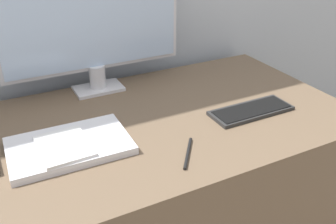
{
  "coord_description": "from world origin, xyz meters",
  "views": [
    {
      "loc": [
        -0.43,
        -0.83,
        1.32
      ],
      "look_at": [
        0.02,
        0.05,
        0.79
      ],
      "focal_mm": 40.0,
      "sensor_mm": 36.0,
      "label": 1
    }
  ],
  "objects_px": {
    "keyboard": "(251,110)",
    "pen": "(188,153)",
    "laptop": "(69,146)",
    "monitor": "(92,26)",
    "ereader": "(64,146)"
  },
  "relations": [
    {
      "from": "keyboard",
      "to": "laptop",
      "type": "distance_m",
      "value": 0.6
    },
    {
      "from": "keyboard",
      "to": "pen",
      "type": "distance_m",
      "value": 0.33
    },
    {
      "from": "laptop",
      "to": "keyboard",
      "type": "bearing_deg",
      "value": -5.56
    },
    {
      "from": "ereader",
      "to": "pen",
      "type": "height_order",
      "value": "ereader"
    },
    {
      "from": "keyboard",
      "to": "ereader",
      "type": "relative_size",
      "value": 1.62
    },
    {
      "from": "monitor",
      "to": "ereader",
      "type": "distance_m",
      "value": 0.47
    },
    {
      "from": "monitor",
      "to": "ereader",
      "type": "xyz_separation_m",
      "value": [
        -0.21,
        -0.37,
        -0.21
      ]
    },
    {
      "from": "monitor",
      "to": "keyboard",
      "type": "relative_size",
      "value": 2.31
    },
    {
      "from": "monitor",
      "to": "ereader",
      "type": "relative_size",
      "value": 3.74
    },
    {
      "from": "monitor",
      "to": "laptop",
      "type": "distance_m",
      "value": 0.46
    },
    {
      "from": "laptop",
      "to": "pen",
      "type": "bearing_deg",
      "value": -31.55
    },
    {
      "from": "keyboard",
      "to": "pen",
      "type": "height_order",
      "value": "keyboard"
    },
    {
      "from": "pen",
      "to": "laptop",
      "type": "bearing_deg",
      "value": 148.45
    },
    {
      "from": "laptop",
      "to": "ereader",
      "type": "xyz_separation_m",
      "value": [
        -0.02,
        -0.02,
        0.02
      ]
    },
    {
      "from": "monitor",
      "to": "pen",
      "type": "relative_size",
      "value": 5.28
    }
  ]
}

